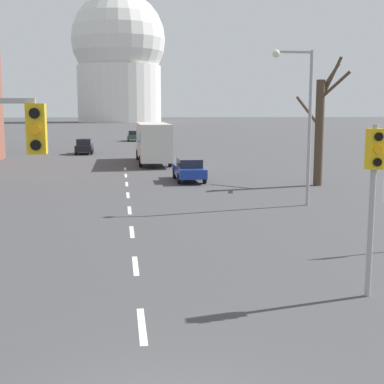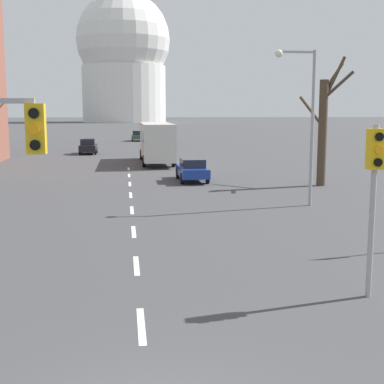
{
  "view_description": "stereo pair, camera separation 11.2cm",
  "coord_description": "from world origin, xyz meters",
  "px_view_note": "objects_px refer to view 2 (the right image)",
  "views": [
    {
      "loc": [
        -0.39,
        -6.75,
        4.51
      ],
      "look_at": [
        1.27,
        5.51,
        2.63
      ],
      "focal_mm": 50.0,
      "sensor_mm": 36.0,
      "label": 1
    },
    {
      "loc": [
        -0.28,
        -6.77,
        4.51
      ],
      "look_at": [
        1.27,
        5.51,
        2.63
      ],
      "focal_mm": 50.0,
      "sensor_mm": 36.0,
      "label": 2
    }
  ],
  "objects_px": {
    "sedan_near_right": "(192,169)",
    "city_bus": "(156,140)",
    "sedan_near_left": "(88,146)",
    "street_lamp_right": "(305,110)",
    "sedan_mid_centre": "(138,136)",
    "traffic_signal_near_right": "(374,177)"
  },
  "relations": [
    {
      "from": "street_lamp_right",
      "to": "sedan_near_right",
      "type": "relative_size",
      "value": 1.6
    },
    {
      "from": "street_lamp_right",
      "to": "sedan_near_left",
      "type": "bearing_deg",
      "value": 110.27
    },
    {
      "from": "street_lamp_right",
      "to": "sedan_mid_centre",
      "type": "distance_m",
      "value": 58.35
    },
    {
      "from": "sedan_mid_centre",
      "to": "city_bus",
      "type": "distance_m",
      "value": 35.73
    },
    {
      "from": "sedan_mid_centre",
      "to": "city_bus",
      "type": "xyz_separation_m",
      "value": [
        0.73,
        -35.7,
        1.24
      ]
    },
    {
      "from": "sedan_mid_centre",
      "to": "city_bus",
      "type": "height_order",
      "value": "city_bus"
    },
    {
      "from": "street_lamp_right",
      "to": "sedan_near_left",
      "type": "relative_size",
      "value": 1.79
    },
    {
      "from": "sedan_near_left",
      "to": "sedan_near_right",
      "type": "bearing_deg",
      "value": -70.82
    },
    {
      "from": "traffic_signal_near_right",
      "to": "sedan_near_left",
      "type": "bearing_deg",
      "value": 101.95
    },
    {
      "from": "sedan_near_left",
      "to": "city_bus",
      "type": "height_order",
      "value": "city_bus"
    },
    {
      "from": "street_lamp_right",
      "to": "sedan_mid_centre",
      "type": "xyz_separation_m",
      "value": [
        -6.44,
        57.87,
        -3.74
      ]
    },
    {
      "from": "city_bus",
      "to": "sedan_near_left",
      "type": "bearing_deg",
      "value": 120.57
    },
    {
      "from": "traffic_signal_near_right",
      "to": "sedan_mid_centre",
      "type": "height_order",
      "value": "traffic_signal_near_right"
    },
    {
      "from": "street_lamp_right",
      "to": "sedan_near_right",
      "type": "height_order",
      "value": "street_lamp_right"
    },
    {
      "from": "street_lamp_right",
      "to": "city_bus",
      "type": "distance_m",
      "value": 23.03
    },
    {
      "from": "street_lamp_right",
      "to": "sedan_near_right",
      "type": "bearing_deg",
      "value": 112.81
    },
    {
      "from": "traffic_signal_near_right",
      "to": "sedan_near_right",
      "type": "relative_size",
      "value": 0.92
    },
    {
      "from": "sedan_near_left",
      "to": "city_bus",
      "type": "relative_size",
      "value": 0.38
    },
    {
      "from": "sedan_near_right",
      "to": "city_bus",
      "type": "relative_size",
      "value": 0.42
    },
    {
      "from": "sedan_near_left",
      "to": "sedan_near_right",
      "type": "distance_m",
      "value": 24.94
    },
    {
      "from": "sedan_near_left",
      "to": "sedan_mid_centre",
      "type": "bearing_deg",
      "value": 76.52
    },
    {
      "from": "sedan_near_right",
      "to": "sedan_mid_centre",
      "type": "xyz_separation_m",
      "value": [
        -2.32,
        48.06,
        0.03
      ]
    }
  ]
}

